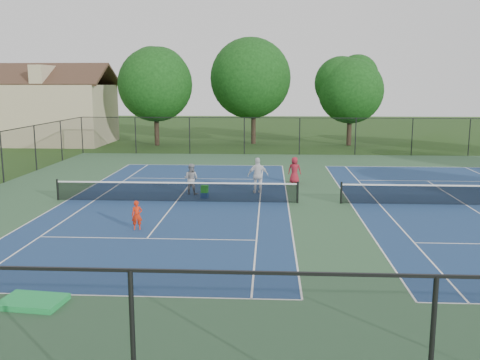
# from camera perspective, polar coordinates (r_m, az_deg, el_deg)

# --- Properties ---
(ground) EXTENTS (140.00, 140.00, 0.00)m
(ground) POSITION_cam_1_polar(r_m,az_deg,el_deg) (26.26, 8.43, -2.49)
(ground) COLOR #234716
(ground) RESTS_ON ground
(court_pad) EXTENTS (36.00, 36.00, 0.01)m
(court_pad) POSITION_cam_1_polar(r_m,az_deg,el_deg) (26.25, 8.43, -2.48)
(court_pad) COLOR #31573A
(court_pad) RESTS_ON ground
(tennis_court_left) EXTENTS (12.00, 23.83, 1.07)m
(tennis_court_left) POSITION_cam_1_polar(r_m,az_deg,el_deg) (26.52, -6.81, -2.10)
(tennis_court_left) COLOR navy
(tennis_court_left) RESTS_ON ground
(tennis_court_right) EXTENTS (12.00, 23.83, 1.07)m
(tennis_court_right) POSITION_cam_1_polar(r_m,az_deg,el_deg) (27.77, 22.98, -2.29)
(tennis_court_right) COLOR navy
(tennis_court_right) RESTS_ON ground
(perimeter_fence) EXTENTS (36.08, 36.08, 3.02)m
(perimeter_fence) POSITION_cam_1_polar(r_m,az_deg,el_deg) (25.95, 8.53, 0.97)
(perimeter_fence) COLOR black
(perimeter_fence) RESTS_ON ground
(tree_back_a) EXTENTS (6.80, 6.80, 9.15)m
(tree_back_a) POSITION_cam_1_polar(r_m,az_deg,el_deg) (50.62, -9.02, 10.48)
(tree_back_a) COLOR #2D2116
(tree_back_a) RESTS_ON ground
(tree_back_b) EXTENTS (7.60, 7.60, 10.03)m
(tree_back_b) POSITION_cam_1_polar(r_m,az_deg,el_deg) (51.53, 1.47, 11.22)
(tree_back_b) COLOR #2D2116
(tree_back_b) RESTS_ON ground
(tree_back_c) EXTENTS (6.00, 6.00, 8.40)m
(tree_back_c) POSITION_cam_1_polar(r_m,az_deg,el_deg) (51.05, 11.73, 9.77)
(tree_back_c) COLOR #2D2116
(tree_back_c) RESTS_ON ground
(clapboard_house) EXTENTS (10.80, 8.10, 7.65)m
(clapboard_house) POSITION_cam_1_polar(r_m,az_deg,el_deg) (54.59, -19.10, 6.93)
(clapboard_house) COLOR tan
(clapboard_house) RESTS_ON ground
(child_player) EXTENTS (0.48, 0.37, 1.17)m
(child_player) POSITION_cam_1_polar(r_m,az_deg,el_deg) (21.65, -10.93, -3.72)
(child_player) COLOR red
(child_player) RESTS_ON ground
(instructor) EXTENTS (0.95, 0.84, 1.63)m
(instructor) POSITION_cam_1_polar(r_m,az_deg,el_deg) (28.11, -5.23, 0.12)
(instructor) COLOR #99999B
(instructor) RESTS_ON ground
(bystander_a) EXTENTS (1.19, 0.68, 1.90)m
(bystander_a) POSITION_cam_1_polar(r_m,az_deg,el_deg) (28.25, 1.93, 0.49)
(bystander_a) COLOR white
(bystander_a) RESTS_ON ground
(bystander_c) EXTENTS (0.82, 0.60, 1.55)m
(bystander_c) POSITION_cam_1_polar(r_m,az_deg,el_deg) (31.24, 5.84, 1.06)
(bystander_c) COLOR maroon
(bystander_c) RESTS_ON ground
(ball_crate) EXTENTS (0.39, 0.32, 0.29)m
(ball_crate) POSITION_cam_1_polar(r_m,az_deg,el_deg) (27.17, -3.80, -1.65)
(ball_crate) COLOR navy
(ball_crate) RESTS_ON ground
(ball_hopper) EXTENTS (0.37, 0.31, 0.37)m
(ball_hopper) POSITION_cam_1_polar(r_m,az_deg,el_deg) (27.10, -3.81, -0.96)
(ball_hopper) COLOR green
(ball_hopper) RESTS_ON ball_crate
(green_tarp) EXTENTS (1.73, 1.26, 0.15)m
(green_tarp) POSITION_cam_1_polar(r_m,az_deg,el_deg) (15.42, -21.25, -12.00)
(green_tarp) COLOR green
(green_tarp) RESTS_ON ground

